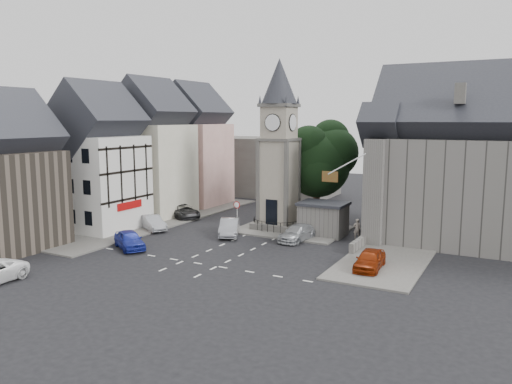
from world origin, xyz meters
The scene contains 24 objects.
ground centered at (0.00, 0.00, 0.00)m, with size 120.00×120.00×0.00m, color black.
pavement_west centered at (-12.50, 6.00, 0.07)m, with size 6.00×30.00×0.14m, color #595651.
pavement_east centered at (12.00, 8.00, 0.07)m, with size 6.00×26.00×0.14m, color #595651.
central_island centered at (1.50, 8.00, 0.08)m, with size 10.00×8.00×0.16m, color #595651.
road_markings centered at (0.00, -5.50, 0.01)m, with size 20.00×8.00×0.01m, color silver.
clock_tower centered at (0.00, 7.99, 8.12)m, with size 4.86×4.86×16.25m.
stone_shelter centered at (4.80, 7.50, 1.55)m, with size 4.30×3.30×3.08m.
town_tree centered at (2.00, 13.00, 6.97)m, with size 7.20×7.20×10.80m.
warning_sign_post centered at (-3.20, 5.43, 2.03)m, with size 0.70×0.19×2.85m.
terrace_pink centered at (-15.50, 16.00, 6.58)m, with size 8.10×7.60×12.80m.
terrace_cream centered at (-15.50, 8.00, 6.58)m, with size 8.10×7.60×12.80m.
terrace_tudor centered at (-15.50, 0.00, 6.19)m, with size 8.10×7.60×12.00m.
building_sw_stone centered at (-17.00, -9.00, 5.35)m, with size 8.60×7.60×10.40m.
backdrop_west centered at (-12.00, 28.00, 4.00)m, with size 20.00×10.00×8.00m, color #4C4944.
east_building centered at (15.59, 11.00, 6.26)m, with size 14.40×11.40×12.60m.
east_boundary_wall centered at (9.20, 10.00, 0.45)m, with size 0.40×16.00×0.90m, color #64615C.
flagpole centered at (8.00, 4.00, 7.00)m, with size 3.68×0.10×2.74m.
car_west_blue centered at (-7.62, -4.62, 0.76)m, with size 1.79×4.44×1.51m, color #1B2897.
car_west_silver centered at (-10.55, 1.82, 0.70)m, with size 1.49×4.28×1.41m, color #A0A3A8.
car_west_grey centered at (-11.50, 8.00, 0.72)m, with size 2.40×5.21×1.45m, color #272829.
car_island_silver centered at (-2.75, 3.29, 0.78)m, with size 1.64×4.71×1.55m, color #95979E.
car_island_east centered at (3.55, 4.50, 0.69)m, with size 1.93×4.75×1.38m, color #AEB2B6.
car_east_red centered at (11.50, -1.02, 0.73)m, with size 1.73×4.29×1.46m, color maroon.
pedestrian centered at (8.00, 7.52, 0.92)m, with size 0.67×0.44×1.84m, color beige.
Camera 1 is at (20.51, -35.14, 10.65)m, focal length 35.00 mm.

